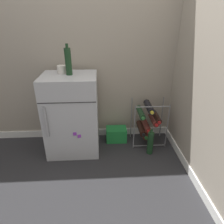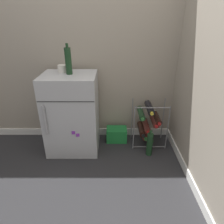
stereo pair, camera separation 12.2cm
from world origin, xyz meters
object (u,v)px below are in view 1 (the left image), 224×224
Objects in this scene: mini_fridge at (72,115)px; fridge_top_cup at (62,69)px; loose_bottle_floor at (150,143)px; fridge_top_bottle at (68,61)px; soda_box at (116,134)px; wine_rack at (147,122)px.

fridge_top_cup is (-0.07, 0.08, 0.49)m from mini_fridge.
loose_bottle_floor is at bearing -9.45° from mini_fridge.
fridge_top_bottle is (0.08, -0.06, 0.10)m from fridge_top_cup.
loose_bottle_floor is at bearing -13.29° from fridge_top_cup.
fridge_top_bottle is at bearing 56.80° from mini_fridge.
fridge_top_cup is 0.14m from fridge_top_bottle.
fridge_top_cup is (-0.58, -0.07, 0.85)m from soda_box.
loose_bottle_floor is (0.87, -0.15, -0.31)m from mini_fridge.
fridge_top_cup is 0.30× the size of fridge_top_bottle.
loose_bottle_floor is at bearing -10.56° from fridge_top_bottle.
soda_box is at bearing 170.91° from wine_rack.
loose_bottle_floor is (0.95, -0.22, -0.80)m from fridge_top_cup.
fridge_top_cup reaches higher than loose_bottle_floor.
wine_rack is 6.02× the size of fridge_top_cup.
mini_fridge reaches higher than soda_box.
loose_bottle_floor is at bearing -90.43° from wine_rack.
fridge_top_bottle is at bearing -175.37° from wine_rack.
soda_box is at bearing 141.59° from loose_bottle_floor.
mini_fridge is at bearing -164.13° from soda_box.
mini_fridge is 9.73× the size of fridge_top_cup.
fridge_top_cup is at bearing -173.55° from soda_box.
fridge_top_bottle reaches higher than fridge_top_cup.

